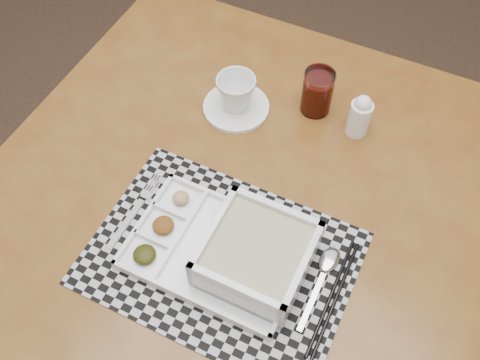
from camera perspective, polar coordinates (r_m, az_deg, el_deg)
name	(u,v)px	position (r m, az deg, el deg)	size (l,w,h in m)	color
floor	(168,112)	(2.32, -7.72, 7.21)	(5.00, 5.00, 0.00)	black
dining_table	(246,222)	(1.14, 0.69, -4.56)	(1.18, 1.18, 0.81)	#53290F
placemat	(221,258)	(1.01, -2.03, -8.33)	(0.48, 0.35, 0.00)	#9A99A0
serving_tray	(245,254)	(0.98, 0.49, -7.88)	(0.35, 0.25, 0.09)	white
fork	(137,210)	(1.08, -10.94, -3.11)	(0.03, 0.19, 0.00)	#BCBCC3
spoon	(327,266)	(1.01, 9.25, -9.01)	(0.04, 0.18, 0.01)	#BCBCC3
chopsticks	(333,297)	(0.99, 9.92, -12.23)	(0.04, 0.24, 0.01)	black
saucer	(236,107)	(1.22, -0.41, 7.77)	(0.15, 0.15, 0.01)	white
cup	(236,93)	(1.19, -0.42, 9.26)	(0.09, 0.09, 0.08)	white
juice_glass	(317,93)	(1.20, 8.23, 9.15)	(0.07, 0.07, 0.11)	white
creamer_bottle	(360,116)	(1.17, 12.66, 6.72)	(0.05, 0.05, 0.11)	white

